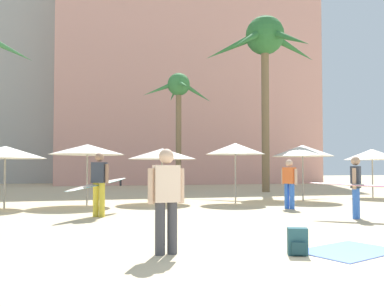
{
  "coord_description": "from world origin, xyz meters",
  "views": [
    {
      "loc": [
        -2.93,
        -3.89,
        1.35
      ],
      "look_at": [
        0.08,
        7.37,
        1.79
      ],
      "focal_mm": 36.88,
      "sensor_mm": 36.0,
      "label": 1
    }
  ],
  "objects": [
    {
      "name": "person_far_left",
      "position": [
        -2.6,
        7.53,
        0.94
      ],
      "size": [
        2.02,
        2.6,
        1.78
      ],
      "rotation": [
        0.0,
        0.0,
        4.09
      ],
      "color": "gold",
      "rests_on": "ground"
    },
    {
      "name": "person_far_right",
      "position": [
        3.61,
        7.99,
        0.9
      ],
      "size": [
        0.38,
        0.58,
        1.64
      ],
      "rotation": [
        0.0,
        0.0,
        0.49
      ],
      "color": "blue",
      "rests_on": "ground"
    },
    {
      "name": "cafe_umbrella_1",
      "position": [
        5.77,
        10.79,
        2.08
      ],
      "size": [
        2.55,
        2.55,
        2.32
      ],
      "color": "gray",
      "rests_on": "ground"
    },
    {
      "name": "person_mid_right",
      "position": [
        4.08,
        5.12,
        0.91
      ],
      "size": [
        2.35,
        1.91,
        1.67
      ],
      "rotation": [
        0.0,
        0.0,
        2.34
      ],
      "color": "blue",
      "rests_on": "ground"
    },
    {
      "name": "cafe_umbrella_2",
      "position": [
        9.85,
        11.58,
        1.99
      ],
      "size": [
        2.48,
        2.48,
        2.24
      ],
      "color": "gray",
      "rests_on": "ground"
    },
    {
      "name": "cafe_umbrella_6",
      "position": [
        -5.61,
        10.59,
        1.89
      ],
      "size": [
        2.68,
        2.68,
        2.11
      ],
      "color": "gray",
      "rests_on": "ground"
    },
    {
      "name": "backpack",
      "position": [
        0.25,
        1.65,
        0.2
      ],
      "size": [
        0.35,
        0.32,
        0.42
      ],
      "rotation": [
        0.0,
        0.0,
        4.33
      ],
      "color": "#244C55",
      "rests_on": "ground"
    },
    {
      "name": "cafe_umbrella_0",
      "position": [
        2.69,
        10.56,
        2.11
      ],
      "size": [
        2.32,
        2.32,
        2.34
      ],
      "color": "gray",
      "rests_on": "ground"
    },
    {
      "name": "hotel_pink",
      "position": [
        6.13,
        31.76,
        9.91
      ],
      "size": [
        23.07,
        8.76,
        19.82
      ],
      "primitive_type": "cube",
      "color": "#DB9989",
      "rests_on": "ground"
    },
    {
      "name": "palm_tree_center",
      "position": [
        2.17,
        18.24,
        5.57
      ],
      "size": [
        4.14,
        4.33,
        6.87
      ],
      "color": "brown",
      "rests_on": "ground"
    },
    {
      "name": "cafe_umbrella_5",
      "position": [
        -0.07,
        11.36,
        1.92
      ],
      "size": [
        2.69,
        2.69,
        2.13
      ],
      "color": "gray",
      "rests_on": "ground"
    },
    {
      "name": "hotel_tower_gray",
      "position": [
        -8.75,
        38.1,
        13.91
      ],
      "size": [
        13.67,
        9.07,
        27.82
      ],
      "primitive_type": "cube",
      "color": "#A8A8A3",
      "rests_on": "ground"
    },
    {
      "name": "beach_towel",
      "position": [
        1.2,
        1.68,
        0.01
      ],
      "size": [
        1.82,
        1.52,
        0.01
      ],
      "primitive_type": "cube",
      "rotation": [
        0.0,
        0.0,
        0.35
      ],
      "color": "#6684E0",
      "rests_on": "ground"
    },
    {
      "name": "ground",
      "position": [
        0.0,
        0.0,
        0.0
      ],
      "size": [
        120.0,
        120.0,
        0.0
      ],
      "primitive_type": "plane",
      "color": "#C6B28C"
    },
    {
      "name": "cafe_umbrella_3",
      "position": [
        -2.92,
        11.04,
        2.04
      ],
      "size": [
        2.73,
        2.73,
        2.23
      ],
      "color": "gray",
      "rests_on": "ground"
    },
    {
      "name": "person_near_left",
      "position": [
        -1.71,
        2.23,
        0.91
      ],
      "size": [
        0.61,
        0.26,
        1.66
      ],
      "rotation": [
        0.0,
        0.0,
        4.81
      ],
      "color": "#3D3D42",
      "rests_on": "ground"
    },
    {
      "name": "palm_tree_left",
      "position": [
        6.93,
        16.73,
        8.39
      ],
      "size": [
        6.78,
        6.49,
        10.13
      ],
      "color": "brown",
      "rests_on": "ground"
    }
  ]
}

